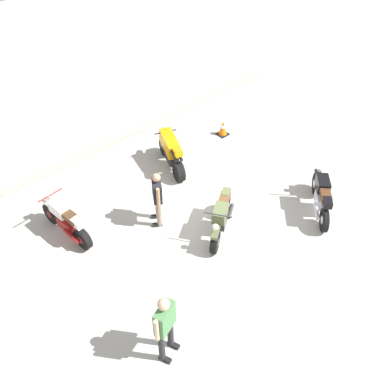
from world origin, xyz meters
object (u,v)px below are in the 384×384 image
object	(u,v)px
motorcycle_orange_sportbike	(171,151)
traffic_cone	(223,128)
motorcycle_black_cruiser	(321,196)
person_in_black_shirt	(157,196)
person_in_green_shirt	(165,324)
motorcycle_cream_vintage	(66,221)
motorcycle_olive_vintage	(221,218)

from	to	relation	value
motorcycle_orange_sportbike	traffic_cone	size ratio (longest dim) A/B	3.56
motorcycle_black_cruiser	motorcycle_orange_sportbike	xyz separation A→B (m)	(-1.72, 4.22, 0.07)
motorcycle_black_cruiser	motorcycle_orange_sportbike	distance (m)	4.56
traffic_cone	motorcycle_orange_sportbike	bearing A→B (deg)	-176.07
motorcycle_orange_sportbike	person_in_black_shirt	world-z (taller)	person_in_black_shirt
person_in_green_shirt	traffic_cone	distance (m)	8.11
person_in_black_shirt	motorcycle_orange_sportbike	bearing A→B (deg)	-105.78
motorcycle_cream_vintage	motorcycle_black_cruiser	xyz separation A→B (m)	(5.55, -3.83, 0.03)
motorcycle_black_cruiser	person_in_green_shirt	size ratio (longest dim) A/B	0.89
motorcycle_olive_vintage	person_in_green_shirt	xyz separation A→B (m)	(-3.24, -1.70, 0.55)
person_in_black_shirt	traffic_cone	world-z (taller)	person_in_black_shirt
motorcycle_cream_vintage	person_in_black_shirt	world-z (taller)	person_in_black_shirt
motorcycle_cream_vintage	traffic_cone	bearing A→B (deg)	-89.91
person_in_green_shirt	person_in_black_shirt	bearing A→B (deg)	123.03
motorcycle_orange_sportbike	person_in_green_shirt	xyz separation A→B (m)	(-4.07, -4.66, 0.44)
motorcycle_cream_vintage	motorcycle_orange_sportbike	size ratio (longest dim) A/B	1.04
motorcycle_black_cruiser	motorcycle_olive_vintage	world-z (taller)	motorcycle_black_cruiser
motorcycle_orange_sportbike	traffic_cone	distance (m)	2.43
motorcycle_orange_sportbike	person_in_green_shirt	size ratio (longest dim) A/B	1.06
person_in_black_shirt	person_in_green_shirt	bearing A→B (deg)	85.87
traffic_cone	motorcycle_olive_vintage	bearing A→B (deg)	-135.91
motorcycle_olive_vintage	traffic_cone	bearing A→B (deg)	-169.17
motorcycle_orange_sportbike	traffic_cone	xyz separation A→B (m)	(2.40, 0.16, -0.33)
motorcycle_black_cruiser	person_in_black_shirt	xyz separation A→B (m)	(-3.52, 2.61, 0.40)
motorcycle_orange_sportbike	person_in_green_shirt	world-z (taller)	person_in_green_shirt
motorcycle_olive_vintage	person_in_green_shirt	bearing A→B (deg)	-5.64
person_in_black_shirt	traffic_cone	xyz separation A→B (m)	(4.20, 1.77, -0.66)
motorcycle_cream_vintage	motorcycle_olive_vintage	bearing A→B (deg)	-135.63
motorcycle_cream_vintage	person_in_green_shirt	size ratio (longest dim) A/B	1.10
traffic_cone	person_in_green_shirt	bearing A→B (deg)	-143.29
traffic_cone	motorcycle_black_cruiser	bearing A→B (deg)	-98.82
motorcycle_olive_vintage	motorcycle_cream_vintage	bearing A→B (deg)	-73.95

